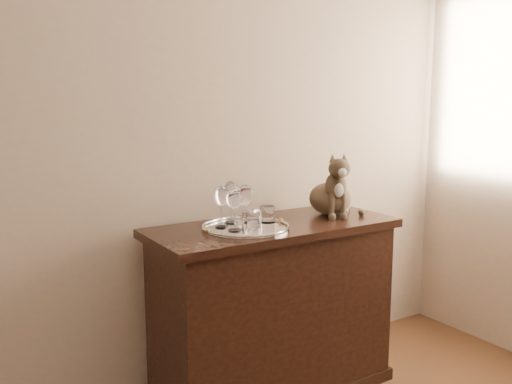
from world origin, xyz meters
TOP-DOWN VIEW (x-y plane):
  - wall_back at (0.00, 2.25)m, footprint 4.00×0.10m
  - sideboard at (0.60, 1.94)m, footprint 1.20×0.50m
  - tray at (0.43, 1.92)m, footprint 0.40×0.40m
  - wine_glass_a at (0.34, 1.98)m, footprint 0.07×0.07m
  - wine_glass_b at (0.42, 2.03)m, footprint 0.07×0.07m
  - wine_glass_c at (0.36, 1.89)m, footprint 0.07×0.07m
  - wine_glass_d at (0.42, 1.90)m, footprint 0.08×0.08m
  - tumbler_b at (0.41, 1.83)m, footprint 0.08×0.08m
  - tumbler_c at (0.57, 1.95)m, footprint 0.07×0.07m
  - cat at (0.97, 1.97)m, footprint 0.40×0.39m

SIDE VIEW (x-z plane):
  - sideboard at x=0.60m, z-range 0.00..0.85m
  - tray at x=0.43m, z-range 0.85..0.86m
  - tumbler_c at x=0.57m, z-range 0.86..0.94m
  - tumbler_b at x=0.41m, z-range 0.86..0.95m
  - wine_glass_c at x=0.36m, z-range 0.86..1.05m
  - wine_glass_a at x=0.34m, z-range 0.86..1.05m
  - wine_glass_b at x=0.42m, z-range 0.86..1.06m
  - wine_glass_d at x=0.42m, z-range 0.86..1.06m
  - cat at x=0.97m, z-range 0.85..1.17m
  - wall_back at x=0.00m, z-range 0.00..2.70m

